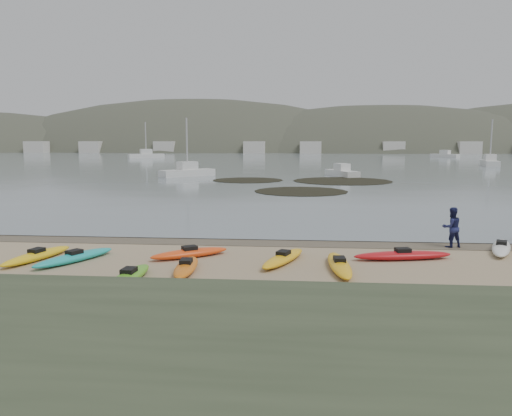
{
  "coord_description": "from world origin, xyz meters",
  "views": [
    {
      "loc": [
        1.95,
        -22.55,
        4.61
      ],
      "look_at": [
        0.0,
        0.0,
        1.5
      ],
      "focal_mm": 35.0,
      "sensor_mm": 36.0,
      "label": 1
    }
  ],
  "objects": [
    {
      "name": "wet_sand",
      "position": [
        0.0,
        -0.3,
        0.0
      ],
      "size": [
        60.0,
        60.0,
        0.0
      ],
      "primitive_type": "plane",
      "color": "brown",
      "rests_on": "ground"
    },
    {
      "name": "far_town",
      "position": [
        6.0,
        145.0,
        2.0
      ],
      "size": [
        199.0,
        5.0,
        4.0
      ],
      "color": "beige",
      "rests_on": "ground"
    },
    {
      "name": "water",
      "position": [
        0.0,
        300.0,
        0.01
      ],
      "size": [
        1200.0,
        1200.0,
        0.0
      ],
      "primitive_type": "plane",
      "color": "slate",
      "rests_on": "ground"
    },
    {
      "name": "kelp_mats",
      "position": [
        2.83,
        30.19,
        0.03
      ],
      "size": [
        20.05,
        21.21,
        0.04
      ],
      "color": "black",
      "rests_on": "water"
    },
    {
      "name": "ground",
      "position": [
        0.0,
        0.0,
        0.0
      ],
      "size": [
        600.0,
        600.0,
        0.0
      ],
      "primitive_type": "plane",
      "color": "tan",
      "rests_on": "ground"
    },
    {
      "name": "moored_boats",
      "position": [
        3.15,
        77.22,
        0.54
      ],
      "size": [
        83.1,
        78.59,
        1.21
      ],
      "color": "silver",
      "rests_on": "ground"
    },
    {
      "name": "far_hills",
      "position": [
        39.38,
        193.97,
        -15.93
      ],
      "size": [
        550.0,
        135.0,
        80.0
      ],
      "color": "#384235",
      "rests_on": "ground"
    },
    {
      "name": "kayaks",
      "position": [
        -0.9,
        -4.48,
        0.17
      ],
      "size": [
        22.95,
        8.94,
        0.34
      ],
      "color": "#FC4C15",
      "rests_on": "ground"
    },
    {
      "name": "person_east",
      "position": [
        8.52,
        -0.8,
        0.87
      ],
      "size": [
        0.98,
        0.84,
        1.74
      ],
      "primitive_type": "imported",
      "rotation": [
        0.0,
        0.0,
        3.39
      ],
      "color": "navy",
      "rests_on": "ground"
    }
  ]
}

